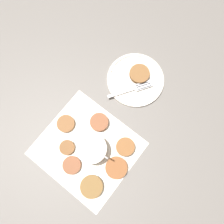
# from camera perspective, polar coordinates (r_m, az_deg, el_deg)

# --- Properties ---
(ground_plane) EXTENTS (4.00, 4.00, 0.00)m
(ground_plane) POSITION_cam_1_polar(r_m,az_deg,el_deg) (0.85, -7.67, -8.07)
(ground_plane) COLOR #605B56
(napkin) EXTENTS (0.40, 0.38, 0.00)m
(napkin) POSITION_cam_1_polar(r_m,az_deg,el_deg) (0.84, -6.58, -9.49)
(napkin) COLOR silver
(napkin) RESTS_ON ground_plane
(sauce_bowl) EXTENTS (0.13, 0.11, 0.11)m
(sauce_bowl) POSITION_cam_1_polar(r_m,az_deg,el_deg) (0.81, -5.23, -9.57)
(sauce_bowl) COLOR silver
(sauce_bowl) RESTS_ON napkin
(fritter_0) EXTENTS (0.07, 0.07, 0.02)m
(fritter_0) POSITION_cam_1_polar(r_m,az_deg,el_deg) (0.84, -3.35, -2.69)
(fritter_0) COLOR brown
(fritter_0) RESTS_ON napkin
(fritter_1) EXTENTS (0.08, 0.08, 0.02)m
(fritter_1) POSITION_cam_1_polar(r_m,az_deg,el_deg) (0.83, -5.35, -18.83)
(fritter_1) COLOR brown
(fritter_1) RESTS_ON napkin
(fritter_2) EXTENTS (0.06, 0.06, 0.01)m
(fritter_2) POSITION_cam_1_polar(r_m,az_deg,el_deg) (0.84, -11.64, -9.08)
(fritter_2) COLOR brown
(fritter_2) RESTS_ON napkin
(fritter_3) EXTENTS (0.07, 0.07, 0.01)m
(fritter_3) POSITION_cam_1_polar(r_m,az_deg,el_deg) (0.84, -10.44, -13.49)
(fritter_3) COLOR brown
(fritter_3) RESTS_ON napkin
(fritter_4) EXTENTS (0.07, 0.07, 0.02)m
(fritter_4) POSITION_cam_1_polar(r_m,az_deg,el_deg) (0.82, 3.49, -9.08)
(fritter_4) COLOR brown
(fritter_4) RESTS_ON napkin
(fritter_5) EXTENTS (0.08, 0.08, 0.02)m
(fritter_5) POSITION_cam_1_polar(r_m,az_deg,el_deg) (0.82, 1.15, -14.34)
(fritter_5) COLOR brown
(fritter_5) RESTS_ON napkin
(fritter_6) EXTENTS (0.07, 0.07, 0.01)m
(fritter_6) POSITION_cam_1_polar(r_m,az_deg,el_deg) (0.86, -11.97, -3.01)
(fritter_6) COLOR brown
(fritter_6) RESTS_ON napkin
(serving_plate) EXTENTS (0.23, 0.23, 0.02)m
(serving_plate) POSITION_cam_1_polar(r_m,az_deg,el_deg) (0.90, 6.14, 8.44)
(serving_plate) COLOR silver
(serving_plate) RESTS_ON ground_plane
(fritter_on_plate) EXTENTS (0.08, 0.08, 0.02)m
(fritter_on_plate) POSITION_cam_1_polar(r_m,az_deg,el_deg) (0.89, 7.18, 9.89)
(fritter_on_plate) COLOR brown
(fritter_on_plate) RESTS_ON serving_plate
(fork) EXTENTS (0.09, 0.18, 0.00)m
(fork) POSITION_cam_1_polar(r_m,az_deg,el_deg) (0.87, 5.95, 6.20)
(fork) COLOR silver
(fork) RESTS_ON serving_plate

